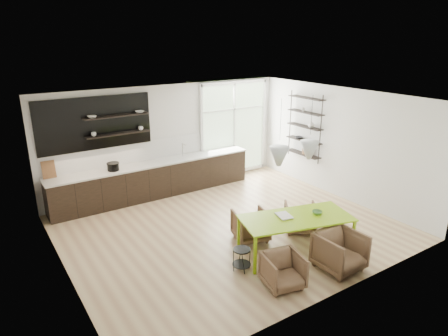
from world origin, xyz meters
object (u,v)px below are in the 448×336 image
at_px(armchair_front_right, 340,251).
at_px(wire_stool, 242,257).
at_px(armchair_back_left, 251,225).
at_px(armchair_back_right, 300,217).
at_px(dining_table, 296,220).
at_px(armchair_front_left, 283,271).

height_order(armchair_front_right, wire_stool, armchair_front_right).
xyz_separation_m(armchair_back_left, armchair_back_right, (1.16, -0.27, -0.01)).
bearing_deg(armchair_back_right, dining_table, 77.00).
height_order(dining_table, wire_stool, dining_table).
bearing_deg(armchair_back_right, armchair_back_left, 23.14).
bearing_deg(armchair_front_left, armchair_back_right, 51.18).
xyz_separation_m(dining_table, wire_stool, (-1.23, 0.09, -0.45)).
bearing_deg(armchair_back_left, armchair_back_right, -178.44).
height_order(armchair_front_left, armchair_front_right, armchair_front_right).
distance_m(dining_table, armchair_front_right, 0.99).
bearing_deg(armchair_front_left, wire_stool, 123.70).
relative_size(armchair_back_left, wire_stool, 1.61).
xyz_separation_m(armchair_front_right, wire_stool, (-1.54, 0.95, -0.08)).
xyz_separation_m(dining_table, armchair_back_left, (-0.38, 0.94, -0.41)).
bearing_deg(wire_stool, armchair_back_left, 45.29).
xyz_separation_m(armchair_front_left, armchair_front_right, (1.23, -0.17, 0.06)).
distance_m(dining_table, armchair_front_left, 1.24).
xyz_separation_m(dining_table, armchair_front_left, (-0.93, -0.70, -0.43)).
xyz_separation_m(armchair_front_left, wire_stool, (-0.31, 0.79, -0.02)).
bearing_deg(armchair_back_left, wire_stool, 60.04).
height_order(armchair_back_left, armchair_front_left, armchair_back_left).
distance_m(armchair_back_left, wire_stool, 1.21).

